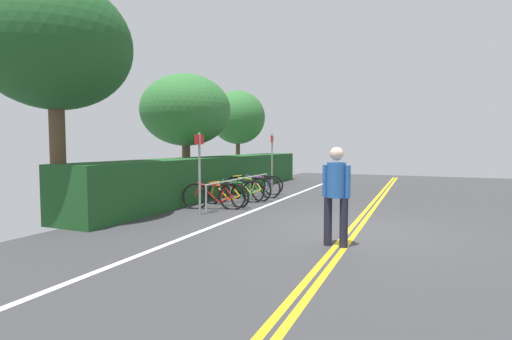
# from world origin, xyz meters

# --- Properties ---
(ground_plane) EXTENTS (31.38, 11.29, 0.05)m
(ground_plane) POSITION_xyz_m (0.00, 0.00, -0.03)
(ground_plane) COLOR #353538
(centre_line_yellow_inner) EXTENTS (28.24, 0.10, 0.00)m
(centre_line_yellow_inner) POSITION_xyz_m (0.00, -0.08, 0.00)
(centre_line_yellow_inner) COLOR gold
(centre_line_yellow_inner) RESTS_ON ground_plane
(centre_line_yellow_outer) EXTENTS (28.24, 0.10, 0.00)m
(centre_line_yellow_outer) POSITION_xyz_m (0.00, 0.08, 0.00)
(centre_line_yellow_outer) COLOR gold
(centre_line_yellow_outer) RESTS_ON ground_plane
(bike_lane_stripe_white) EXTENTS (28.24, 0.12, 0.00)m
(bike_lane_stripe_white) POSITION_xyz_m (0.00, 2.82, 0.00)
(bike_lane_stripe_white) COLOR white
(bike_lane_stripe_white) RESTS_ON ground_plane
(bike_rack) EXTENTS (4.32, 0.05, 0.72)m
(bike_rack) POSITION_xyz_m (2.81, 3.89, 0.54)
(bike_rack) COLOR #9EA0A5
(bike_rack) RESTS_ON ground_plane
(bicycle_0) EXTENTS (0.63, 1.70, 0.77)m
(bicycle_0) POSITION_xyz_m (1.11, 3.91, 0.36)
(bicycle_0) COLOR black
(bicycle_0) RESTS_ON ground_plane
(bicycle_1) EXTENTS (0.57, 1.71, 0.70)m
(bicycle_1) POSITION_xyz_m (1.79, 3.91, 0.33)
(bicycle_1) COLOR black
(bicycle_1) RESTS_ON ground_plane
(bicycle_2) EXTENTS (0.68, 1.65, 0.72)m
(bicycle_2) POSITION_xyz_m (2.49, 3.90, 0.34)
(bicycle_2) COLOR black
(bicycle_2) RESTS_ON ground_plane
(bicycle_3) EXTENTS (0.51, 1.78, 0.79)m
(bicycle_3) POSITION_xyz_m (3.15, 3.83, 0.37)
(bicycle_3) COLOR black
(bicycle_3) RESTS_ON ground_plane
(bicycle_4) EXTENTS (0.46, 1.68, 0.74)m
(bicycle_4) POSITION_xyz_m (3.80, 3.77, 0.34)
(bicycle_4) COLOR black
(bicycle_4) RESTS_ON ground_plane
(bicycle_5) EXTENTS (0.55, 1.72, 0.73)m
(bicycle_5) POSITION_xyz_m (4.51, 4.02, 0.34)
(bicycle_5) COLOR black
(bicycle_5) RESTS_ON ground_plane
(pedestrian) EXTENTS (0.32, 0.49, 1.70)m
(pedestrian) POSITION_xyz_m (-1.44, 0.08, 0.98)
(pedestrian) COLOR #1E1E2D
(pedestrian) RESTS_ON ground_plane
(sign_post_near) EXTENTS (0.36, 0.06, 2.06)m
(sign_post_near) POSITION_xyz_m (0.27, 3.83, 1.25)
(sign_post_near) COLOR gray
(sign_post_near) RESTS_ON ground_plane
(sign_post_far) EXTENTS (0.36, 0.08, 2.16)m
(sign_post_far) POSITION_xyz_m (5.62, 3.93, 1.31)
(sign_post_far) COLOR gray
(sign_post_far) RESTS_ON ground_plane
(hedge_backdrop) EXTENTS (13.27, 1.35, 1.33)m
(hedge_backdrop) POSITION_xyz_m (4.31, 5.50, 0.66)
(hedge_backdrop) COLOR #1C4C21
(hedge_backdrop) RESTS_ON ground_plane
(tree_near_left) EXTENTS (3.42, 3.42, 5.45)m
(tree_near_left) POSITION_xyz_m (-1.63, 6.44, 3.97)
(tree_near_left) COLOR brown
(tree_near_left) RESTS_ON ground_plane
(tree_mid) EXTENTS (3.16, 3.16, 4.23)m
(tree_mid) POSITION_xyz_m (3.59, 6.42, 2.96)
(tree_mid) COLOR brown
(tree_mid) RESTS_ON ground_plane
(tree_far_right) EXTENTS (2.62, 2.62, 4.36)m
(tree_far_right) POSITION_xyz_m (8.82, 6.91, 3.07)
(tree_far_right) COLOR brown
(tree_far_right) RESTS_ON ground_plane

